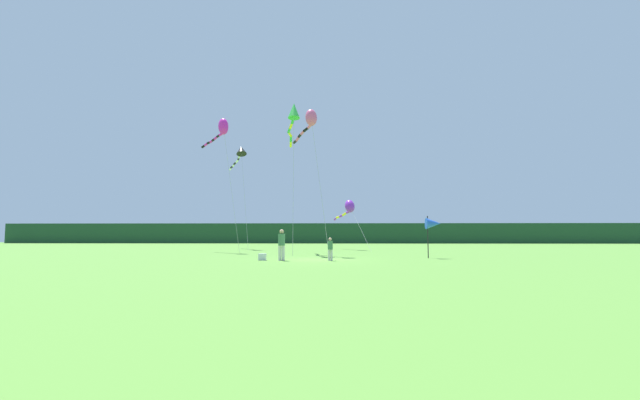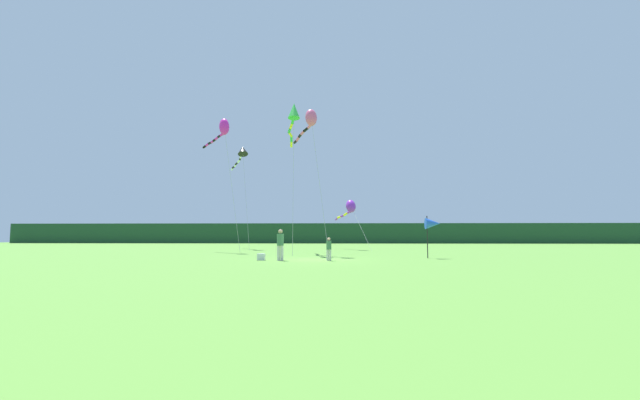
% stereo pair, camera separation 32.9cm
% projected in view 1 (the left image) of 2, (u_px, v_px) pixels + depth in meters
% --- Properties ---
extents(ground_plane, '(120.00, 120.00, 0.00)m').
position_uv_depth(ground_plane, '(317.00, 260.00, 23.61)').
color(ground_plane, '#5B9338').
extents(distant_treeline, '(108.00, 3.30, 3.27)m').
position_uv_depth(distant_treeline, '(328.00, 233.00, 68.57)').
color(distant_treeline, '#1E4228').
rests_on(distant_treeline, ground).
extents(person_adult, '(0.38, 0.38, 1.73)m').
position_uv_depth(person_adult, '(282.00, 243.00, 22.92)').
color(person_adult, silver).
rests_on(person_adult, ground).
extents(person_child, '(0.28, 0.28, 1.27)m').
position_uv_depth(person_child, '(330.00, 248.00, 22.78)').
color(person_child, silver).
rests_on(person_child, ground).
extents(cooler_box, '(0.41, 0.37, 0.37)m').
position_uv_depth(cooler_box, '(262.00, 257.00, 23.11)').
color(cooler_box, silver).
rests_on(cooler_box, ground).
extents(banner_flag_pole, '(0.90, 0.70, 2.58)m').
position_uv_depth(banner_flag_pole, '(433.00, 224.00, 25.31)').
color(banner_flag_pole, black).
rests_on(banner_flag_pole, ground).
extents(kite_magenta, '(4.58, 3.94, 11.54)m').
position_uv_depth(kite_magenta, '(222.00, 128.00, 35.61)').
color(kite_magenta, '#B2B2B2').
rests_on(kite_magenta, ground).
extents(kite_rainbow, '(2.96, 4.67, 10.63)m').
position_uv_depth(kite_rainbow, '(310.00, 120.00, 30.15)').
color(kite_rainbow, '#B2B2B2').
rests_on(kite_rainbow, ground).
extents(kite_green, '(1.32, 6.59, 11.33)m').
position_uv_depth(kite_green, '(293.00, 115.00, 31.04)').
color(kite_green, '#B2B2B2').
rests_on(kite_green, ground).
extents(kite_black, '(4.08, 8.49, 10.72)m').
position_uv_depth(kite_black, '(240.00, 152.00, 42.51)').
color(kite_black, '#B2B2B2').
rests_on(kite_black, ground).
extents(kite_purple, '(3.20, 7.14, 4.94)m').
position_uv_depth(kite_purple, '(349.00, 207.00, 39.33)').
color(kite_purple, '#B2B2B2').
rests_on(kite_purple, ground).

